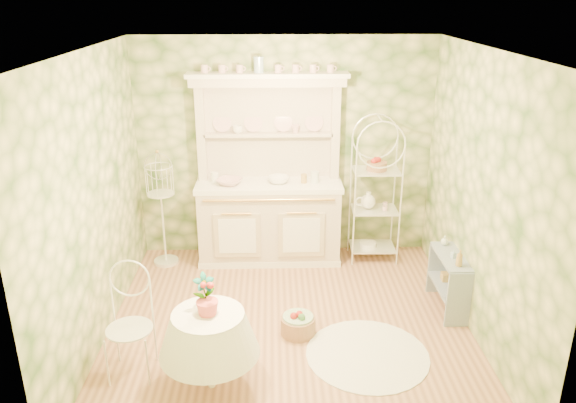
{
  "coord_description": "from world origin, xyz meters",
  "views": [
    {
      "loc": [
        -0.16,
        -4.86,
        3.18
      ],
      "look_at": [
        0.0,
        0.5,
        1.15
      ],
      "focal_mm": 35.0,
      "sensor_mm": 36.0,
      "label": 1
    }
  ],
  "objects_px": {
    "side_shelf": "(449,282)",
    "cafe_chair": "(130,335)",
    "round_table": "(210,352)",
    "birdcage_stand": "(162,212)",
    "floor_basket": "(298,323)",
    "kitchen_dresser": "(269,172)",
    "bakers_rack": "(375,188)"
  },
  "relations": [
    {
      "from": "bakers_rack",
      "to": "round_table",
      "type": "bearing_deg",
      "value": -125.0
    },
    {
      "from": "kitchen_dresser",
      "to": "floor_basket",
      "type": "distance_m",
      "value": 1.98
    },
    {
      "from": "bakers_rack",
      "to": "side_shelf",
      "type": "height_order",
      "value": "bakers_rack"
    },
    {
      "from": "kitchen_dresser",
      "to": "bakers_rack",
      "type": "height_order",
      "value": "kitchen_dresser"
    },
    {
      "from": "bakers_rack",
      "to": "floor_basket",
      "type": "xyz_separation_m",
      "value": [
        -1.01,
        -1.66,
        -0.81
      ]
    },
    {
      "from": "birdcage_stand",
      "to": "bakers_rack",
      "type": "bearing_deg",
      "value": 1.56
    },
    {
      "from": "round_table",
      "to": "floor_basket",
      "type": "height_order",
      "value": "round_table"
    },
    {
      "from": "kitchen_dresser",
      "to": "floor_basket",
      "type": "xyz_separation_m",
      "value": [
        0.28,
        -1.67,
        -1.02
      ]
    },
    {
      "from": "side_shelf",
      "to": "cafe_chair",
      "type": "distance_m",
      "value": 3.24
    },
    {
      "from": "side_shelf",
      "to": "floor_basket",
      "type": "height_order",
      "value": "side_shelf"
    },
    {
      "from": "bakers_rack",
      "to": "birdcage_stand",
      "type": "distance_m",
      "value": 2.59
    },
    {
      "from": "cafe_chair",
      "to": "floor_basket",
      "type": "height_order",
      "value": "cafe_chair"
    },
    {
      "from": "side_shelf",
      "to": "cafe_chair",
      "type": "xyz_separation_m",
      "value": [
        -3.08,
        -0.99,
        0.08
      ]
    },
    {
      "from": "round_table",
      "to": "birdcage_stand",
      "type": "distance_m",
      "value": 2.5
    },
    {
      "from": "birdcage_stand",
      "to": "floor_basket",
      "type": "distance_m",
      "value": 2.3
    },
    {
      "from": "round_table",
      "to": "cafe_chair",
      "type": "xyz_separation_m",
      "value": [
        -0.71,
        0.2,
        0.04
      ]
    },
    {
      "from": "kitchen_dresser",
      "to": "bakers_rack",
      "type": "relative_size",
      "value": 1.22
    },
    {
      "from": "side_shelf",
      "to": "round_table",
      "type": "height_order",
      "value": "round_table"
    },
    {
      "from": "round_table",
      "to": "floor_basket",
      "type": "distance_m",
      "value": 1.11
    },
    {
      "from": "side_shelf",
      "to": "birdcage_stand",
      "type": "distance_m",
      "value": 3.39
    },
    {
      "from": "kitchen_dresser",
      "to": "cafe_chair",
      "type": "height_order",
      "value": "kitchen_dresser"
    },
    {
      "from": "kitchen_dresser",
      "to": "round_table",
      "type": "xyz_separation_m",
      "value": [
        -0.49,
        -2.43,
        -0.8
      ]
    },
    {
      "from": "cafe_chair",
      "to": "birdcage_stand",
      "type": "distance_m",
      "value": 2.17
    },
    {
      "from": "side_shelf",
      "to": "cafe_chair",
      "type": "height_order",
      "value": "cafe_chair"
    },
    {
      "from": "birdcage_stand",
      "to": "floor_basket",
      "type": "xyz_separation_m",
      "value": [
        1.57,
        -1.58,
        -0.56
      ]
    },
    {
      "from": "kitchen_dresser",
      "to": "birdcage_stand",
      "type": "xyz_separation_m",
      "value": [
        -1.29,
        -0.08,
        -0.46
      ]
    },
    {
      "from": "round_table",
      "to": "cafe_chair",
      "type": "relative_size",
      "value": 0.89
    },
    {
      "from": "round_table",
      "to": "cafe_chair",
      "type": "height_order",
      "value": "cafe_chair"
    },
    {
      "from": "cafe_chair",
      "to": "birdcage_stand",
      "type": "bearing_deg",
      "value": 93.44
    },
    {
      "from": "bakers_rack",
      "to": "round_table",
      "type": "xyz_separation_m",
      "value": [
        -1.78,
        -2.42,
        -0.59
      ]
    },
    {
      "from": "kitchen_dresser",
      "to": "round_table",
      "type": "bearing_deg",
      "value": -101.49
    },
    {
      "from": "bakers_rack",
      "to": "floor_basket",
      "type": "bearing_deg",
      "value": -119.95
    }
  ]
}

